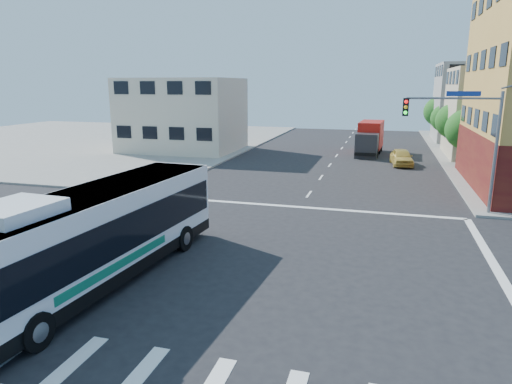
# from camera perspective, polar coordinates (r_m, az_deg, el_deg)

# --- Properties ---
(ground) EXTENTS (120.00, 120.00, 0.00)m
(ground) POSITION_cam_1_polar(r_m,az_deg,el_deg) (19.34, 0.33, -9.05)
(ground) COLOR black
(ground) RESTS_ON ground
(sidewalk_nw) EXTENTS (50.00, 50.00, 0.15)m
(sidewalk_nw) POSITION_cam_1_polar(r_m,az_deg,el_deg) (66.05, -21.51, 6.09)
(sidewalk_nw) COLOR gray
(sidewalk_nw) RESTS_ON ground
(building_east_far) EXTENTS (12.06, 10.06, 10.00)m
(building_east_far) POSITION_cam_1_polar(r_m,az_deg,el_deg) (66.40, 26.78, 9.91)
(building_east_far) COLOR gray
(building_east_far) RESTS_ON ground
(building_west) EXTENTS (12.06, 10.06, 8.00)m
(building_west) POSITION_cam_1_polar(r_m,az_deg,el_deg) (52.11, -9.11, 9.48)
(building_west) COLOR beige
(building_west) RESTS_ON ground
(signal_mast_ne) EXTENTS (7.91, 1.13, 8.07)m
(signal_mast_ne) POSITION_cam_1_polar(r_m,az_deg,el_deg) (28.30, 24.70, 7.30)
(signal_mast_ne) COLOR slate
(signal_mast_ne) RESTS_ON ground
(street_tree_a) EXTENTS (3.60, 3.60, 5.53)m
(street_tree_a) POSITION_cam_1_polar(r_m,az_deg,el_deg) (45.88, 24.88, 7.40)
(street_tree_a) COLOR #362613
(street_tree_a) RESTS_ON ground
(street_tree_b) EXTENTS (3.80, 3.80, 5.79)m
(street_tree_b) POSITION_cam_1_polar(r_m,az_deg,el_deg) (53.77, 23.62, 8.39)
(street_tree_b) COLOR #362613
(street_tree_b) RESTS_ON ground
(street_tree_c) EXTENTS (3.40, 3.40, 5.29)m
(street_tree_c) POSITION_cam_1_polar(r_m,az_deg,el_deg) (61.71, 22.65, 8.71)
(street_tree_c) COLOR #362613
(street_tree_c) RESTS_ON ground
(street_tree_d) EXTENTS (4.00, 4.00, 6.03)m
(street_tree_d) POSITION_cam_1_polar(r_m,az_deg,el_deg) (69.62, 21.94, 9.53)
(street_tree_d) COLOR #362613
(street_tree_d) RESTS_ON ground
(transit_bus) EXTENTS (3.86, 13.49, 3.94)m
(transit_bus) POSITION_cam_1_polar(r_m,az_deg,el_deg) (17.94, -19.57, -5.11)
(transit_bus) COLOR black
(transit_bus) RESTS_ON ground
(box_truck) EXTENTS (2.74, 7.77, 3.44)m
(box_truck) POSITION_cam_1_polar(r_m,az_deg,el_deg) (50.61, 14.05, 6.48)
(box_truck) COLOR #252529
(box_truck) RESTS_ON ground
(parked_car) EXTENTS (2.27, 4.62, 1.52)m
(parked_car) POSITION_cam_1_polar(r_m,az_deg,el_deg) (44.51, 17.73, 4.17)
(parked_car) COLOR gold
(parked_car) RESTS_ON ground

